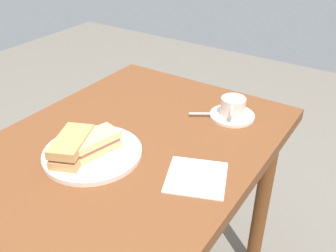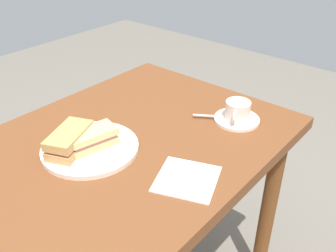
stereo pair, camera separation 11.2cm
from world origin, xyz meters
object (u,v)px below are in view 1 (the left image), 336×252
object	(u,v)px
dining_table	(101,194)
sandwich_plate	(93,153)
sandwich_front	(94,143)
coffee_cup	(233,106)
spoon	(209,113)
sandwich_back	(72,147)
coffee_saucer	(232,116)
napkin	(196,177)

from	to	relation	value
dining_table	sandwich_plate	xyz separation A→B (m)	(0.03, 0.04, 0.11)
sandwich_front	coffee_cup	bearing A→B (deg)	-29.36
sandwich_plate	spoon	xyz separation A→B (m)	(0.37, -0.17, 0.01)
sandwich_plate	dining_table	bearing A→B (deg)	-121.81
dining_table	spoon	size ratio (longest dim) A/B	13.89
sandwich_back	coffee_saucer	xyz separation A→B (m)	(0.45, -0.26, -0.04)
sandwich_front	sandwich_plate	bearing A→B (deg)	132.41
dining_table	spoon	world-z (taller)	spoon
sandwich_plate	sandwich_back	world-z (taller)	sandwich_back
coffee_saucer	coffee_cup	bearing A→B (deg)	-160.57
sandwich_plate	napkin	size ratio (longest dim) A/B	1.83
napkin	coffee_saucer	bearing A→B (deg)	9.77
sandwich_back	coffee_saucer	distance (m)	0.52
napkin	sandwich_front	bearing A→B (deg)	103.24
spoon	sandwich_front	bearing A→B (deg)	155.86
spoon	napkin	bearing A→B (deg)	-157.83
sandwich_back	coffee_cup	distance (m)	0.52
sandwich_plate	coffee_cup	xyz separation A→B (m)	(0.41, -0.23, 0.03)
sandwich_front	dining_table	bearing A→B (deg)	-131.10
sandwich_front	spoon	world-z (taller)	sandwich_front
napkin	spoon	bearing A→B (deg)	22.17
coffee_saucer	napkin	xyz separation A→B (m)	(-0.34, -0.06, -0.00)
sandwich_plate	coffee_saucer	distance (m)	0.47
dining_table	napkin	distance (m)	0.29
coffee_cup	napkin	size ratio (longest dim) A/B	0.69
dining_table	coffee_saucer	distance (m)	0.49
sandwich_back	coffee_saucer	bearing A→B (deg)	-29.93
sandwich_plate	coffee_cup	distance (m)	0.47
coffee_cup	spoon	world-z (taller)	coffee_cup
spoon	sandwich_plate	bearing A→B (deg)	155.39
sandwich_plate	sandwich_front	size ratio (longest dim) A/B	1.84
coffee_cup	spoon	bearing A→B (deg)	121.44
sandwich_front	coffee_cup	size ratio (longest dim) A/B	1.44
coffee_cup	spoon	size ratio (longest dim) A/B	1.16
coffee_cup	napkin	bearing A→B (deg)	-170.28
sandwich_plate	sandwich_front	bearing A→B (deg)	-47.59
coffee_cup	sandwich_plate	bearing A→B (deg)	150.32
dining_table	sandwich_plate	size ratio (longest dim) A/B	4.51
coffee_cup	dining_table	bearing A→B (deg)	156.53
dining_table	coffee_cup	bearing A→B (deg)	-23.47
sandwich_front	coffee_saucer	distance (m)	0.46
sandwich_plate	coffee_cup	world-z (taller)	coffee_cup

